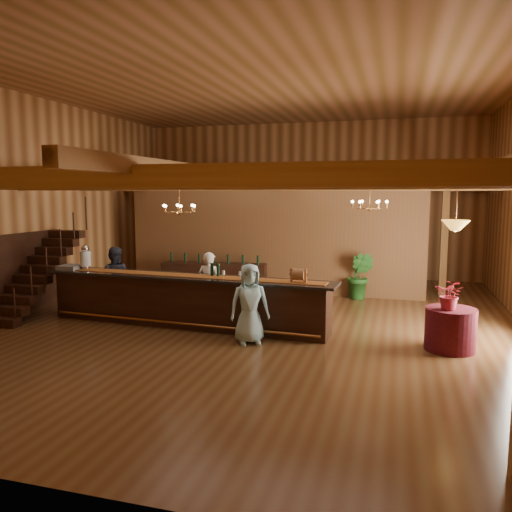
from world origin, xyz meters
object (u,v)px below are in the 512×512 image
(tasting_bar, at_px, (186,300))
(staff_second, at_px, (115,279))
(guest, at_px, (250,304))
(beverage_dispenser, at_px, (85,258))
(round_table, at_px, (450,329))
(chandelier_right, at_px, (369,204))
(pendant_lamp, at_px, (456,225))
(floor_plant, at_px, (360,276))
(backbar_shelf, at_px, (214,278))
(raffle_drum, at_px, (299,275))
(bartender, at_px, (209,286))
(chandelier_left, at_px, (179,208))

(tasting_bar, xyz_separation_m, staff_second, (-2.27, 0.75, 0.25))
(guest, bearing_deg, beverage_dispenser, 139.96)
(round_table, height_order, chandelier_right, chandelier_right)
(round_table, distance_m, pendant_lamp, 1.99)
(floor_plant, bearing_deg, beverage_dispenser, -149.32)
(tasting_bar, height_order, backbar_shelf, tasting_bar)
(beverage_dispenser, xyz_separation_m, raffle_drum, (5.37, -0.43, -0.11))
(floor_plant, bearing_deg, guest, -110.50)
(round_table, bearing_deg, pendant_lamp, 0.00)
(tasting_bar, relative_size, raffle_drum, 20.42)
(round_table, distance_m, floor_plant, 4.71)
(chandelier_right, height_order, pendant_lamp, same)
(backbar_shelf, relative_size, bartender, 1.96)
(staff_second, bearing_deg, round_table, 156.62)
(raffle_drum, relative_size, chandelier_left, 0.42)
(chandelier_right, height_order, floor_plant, chandelier_right)
(beverage_dispenser, bearing_deg, chandelier_right, 10.06)
(bartender, xyz_separation_m, floor_plant, (3.27, 3.33, -0.14))
(round_table, bearing_deg, chandelier_right, 134.97)
(backbar_shelf, distance_m, bartender, 3.33)
(pendant_lamp, bearing_deg, guest, -170.90)
(beverage_dispenser, relative_size, raffle_drum, 1.76)
(staff_second, bearing_deg, bartender, 161.63)
(bartender, distance_m, floor_plant, 4.67)
(bartender, bearing_deg, chandelier_right, -163.90)
(beverage_dispenser, xyz_separation_m, backbar_shelf, (1.98, 3.56, -0.99))
(round_table, xyz_separation_m, chandelier_right, (-1.67, 1.67, 2.34))
(bartender, bearing_deg, staff_second, 1.85)
(backbar_shelf, bearing_deg, pendant_lamp, -38.48)
(chandelier_right, distance_m, floor_plant, 3.32)
(backbar_shelf, height_order, pendant_lamp, pendant_lamp)
(round_table, distance_m, guest, 3.90)
(staff_second, height_order, guest, staff_second)
(raffle_drum, bearing_deg, pendant_lamp, -1.16)
(beverage_dispenser, height_order, pendant_lamp, pendant_lamp)
(staff_second, bearing_deg, chandelier_right, 169.99)
(bartender, bearing_deg, chandelier_left, 20.36)
(tasting_bar, height_order, beverage_dispenser, beverage_dispenser)
(chandelier_right, xyz_separation_m, floor_plant, (-0.34, 2.57, -2.08))
(bartender, relative_size, floor_plant, 1.21)
(pendant_lamp, relative_size, floor_plant, 0.67)
(tasting_bar, distance_m, beverage_dispenser, 2.87)
(backbar_shelf, relative_size, floor_plant, 2.36)
(raffle_drum, relative_size, pendant_lamp, 0.38)
(chandelier_left, height_order, chandelier_right, same)
(beverage_dispenser, distance_m, staff_second, 0.93)
(beverage_dispenser, distance_m, raffle_drum, 5.38)
(backbar_shelf, relative_size, chandelier_left, 3.98)
(raffle_drum, height_order, floor_plant, raffle_drum)
(raffle_drum, height_order, staff_second, staff_second)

